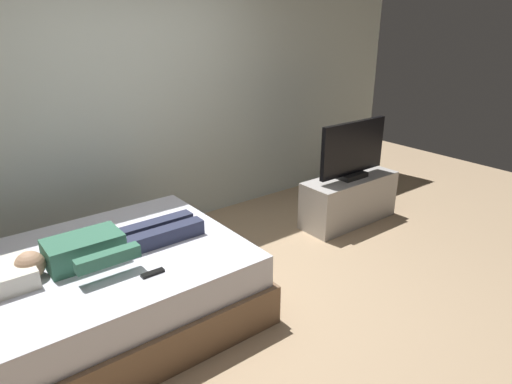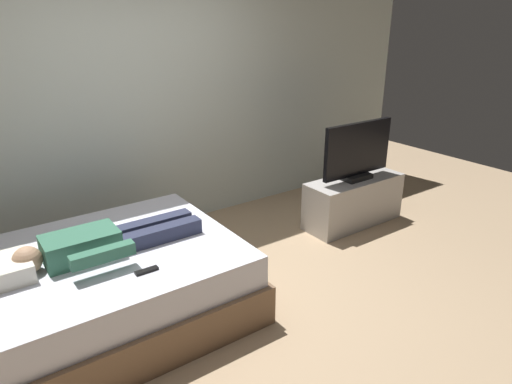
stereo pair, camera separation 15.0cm
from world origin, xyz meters
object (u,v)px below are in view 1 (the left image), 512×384
(bed, at_px, (105,291))
(person, at_px, (104,246))
(tv, at_px, (353,151))
(tv_stand, at_px, (349,200))
(remote, at_px, (153,273))

(bed, xyz_separation_m, person, (0.03, -0.02, 0.36))
(tv, bearing_deg, person, -177.05)
(person, distance_m, tv, 2.65)
(person, bearing_deg, tv_stand, 2.95)
(person, distance_m, remote, 0.44)
(tv, bearing_deg, bed, -177.59)
(person, height_order, remote, person)
(remote, bearing_deg, bed, 112.79)
(person, bearing_deg, tv, 2.95)
(remote, bearing_deg, person, 110.47)
(tv_stand, distance_m, tv, 0.53)
(remote, xyz_separation_m, tv_stand, (2.49, 0.54, -0.30))
(tv_stand, bearing_deg, remote, -167.75)
(tv, bearing_deg, remote, -167.75)
(bed, height_order, remote, remote)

